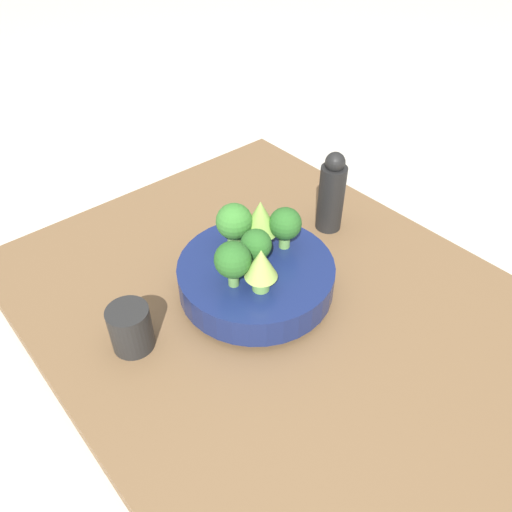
{
  "coord_description": "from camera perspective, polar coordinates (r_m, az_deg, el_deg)",
  "views": [
    {
      "loc": [
        -0.45,
        0.43,
        0.68
      ],
      "look_at": [
        0.03,
        0.02,
        0.13
      ],
      "focal_mm": 35.0,
      "sensor_mm": 36.0,
      "label": 1
    }
  ],
  "objects": [
    {
      "name": "broccoli_floret_right",
      "position": [
        0.86,
        -2.51,
        3.82
      ],
      "size": [
        0.06,
        0.06,
        0.09
      ],
      "color": "#6BA34C",
      "rests_on": "bowl"
    },
    {
      "name": "table",
      "position": [
        0.91,
        2.1,
        -5.76
      ],
      "size": [
        0.94,
        0.76,
        0.04
      ],
      "color": "brown",
      "rests_on": "ground_plane"
    },
    {
      "name": "romanesco_piece_near",
      "position": [
        0.87,
        0.5,
        4.31
      ],
      "size": [
        0.06,
        0.06,
        0.09
      ],
      "color": "#7AB256",
      "rests_on": "bowl"
    },
    {
      "name": "ground_plane",
      "position": [
        0.93,
        2.07,
        -6.67
      ],
      "size": [
        6.0,
        6.0,
        0.0
      ],
      "primitive_type": "plane",
      "color": "beige"
    },
    {
      "name": "broccoli_floret_front",
      "position": [
        0.87,
        3.36,
        3.61
      ],
      "size": [
        0.06,
        0.06,
        0.08
      ],
      "color": "#6BA34C",
      "rests_on": "bowl"
    },
    {
      "name": "romanesco_piece_far",
      "position": [
        0.78,
        0.58,
        -1.13
      ],
      "size": [
        0.05,
        0.05,
        0.08
      ],
      "color": "#6BA34C",
      "rests_on": "bowl"
    },
    {
      "name": "bowl",
      "position": [
        0.88,
        -0.0,
        -2.39
      ],
      "size": [
        0.27,
        0.27,
        0.07
      ],
      "color": "navy",
      "rests_on": "table"
    },
    {
      "name": "pepper_mill",
      "position": [
        1.02,
        8.62,
        7.06
      ],
      "size": [
        0.05,
        0.05,
        0.17
      ],
      "color": "black",
      "rests_on": "table"
    },
    {
      "name": "broccoli_floret_back",
      "position": [
        0.79,
        -2.66,
        -0.51
      ],
      "size": [
        0.06,
        0.06,
        0.08
      ],
      "color": "#609347",
      "rests_on": "bowl"
    },
    {
      "name": "broccoli_floret_center",
      "position": [
        0.83,
        -0.0,
        1.21
      ],
      "size": [
        0.05,
        0.05,
        0.07
      ],
      "color": "#609347",
      "rests_on": "bowl"
    },
    {
      "name": "cup",
      "position": [
        0.82,
        -14.13,
        -7.99
      ],
      "size": [
        0.07,
        0.07,
        0.08
      ],
      "color": "black",
      "rests_on": "table"
    }
  ]
}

